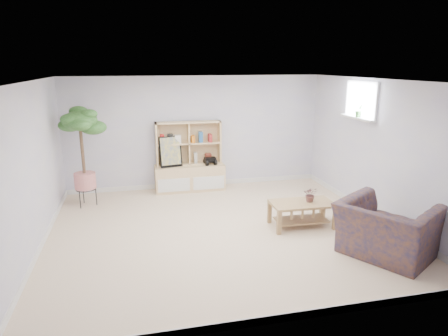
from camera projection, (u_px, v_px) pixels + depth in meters
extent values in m
cube|color=#D2B28F|center=(222.00, 230.00, 6.54)|extent=(5.50, 5.00, 0.01)
cube|color=silver|center=(222.00, 80.00, 5.93)|extent=(5.50, 5.00, 0.01)
cube|color=silver|center=(196.00, 133.00, 8.59)|extent=(5.50, 0.01, 2.40)
cube|color=silver|center=(278.00, 217.00, 3.88)|extent=(5.50, 0.01, 2.40)
cube|color=silver|center=(32.00, 169.00, 5.64)|extent=(0.01, 5.00, 2.40)
cube|color=silver|center=(378.00, 150.00, 6.84)|extent=(0.01, 5.00, 2.40)
cube|color=white|center=(357.00, 118.00, 7.26)|extent=(0.14, 1.00, 0.04)
imported|color=#1B5A1F|center=(311.00, 194.00, 6.60)|extent=(0.29, 0.28, 0.26)
imported|color=#111D4D|center=(387.00, 226.00, 5.56)|extent=(1.53, 1.58, 0.89)
imported|color=#24541F|center=(359.00, 110.00, 7.20)|extent=(0.16, 0.14, 0.24)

